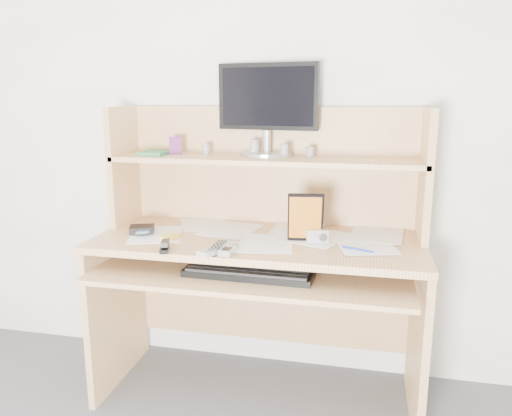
% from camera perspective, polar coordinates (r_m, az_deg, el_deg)
% --- Properties ---
extents(back_wall, '(3.60, 0.04, 2.50)m').
position_cam_1_polar(back_wall, '(2.38, 1.92, 10.34)').
color(back_wall, white).
rests_on(back_wall, floor).
extents(desk, '(1.40, 0.70, 1.30)m').
position_cam_1_polar(desk, '(2.24, 0.69, -4.22)').
color(desk, tan).
rests_on(desk, floor).
extents(paper_clutter, '(1.32, 0.54, 0.01)m').
position_cam_1_polar(paper_clutter, '(2.15, 0.25, -3.33)').
color(paper_clutter, white).
rests_on(paper_clutter, desk).
extents(keyboard, '(0.52, 0.20, 0.04)m').
position_cam_1_polar(keyboard, '(2.00, -0.78, -7.17)').
color(keyboard, black).
rests_on(keyboard, desk).
extents(tv_remote, '(0.13, 0.20, 0.02)m').
position_cam_1_polar(tv_remote, '(1.95, -4.38, -4.63)').
color(tv_remote, gray).
rests_on(tv_remote, paper_clutter).
extents(flip_phone, '(0.05, 0.09, 0.02)m').
position_cam_1_polar(flip_phone, '(1.93, -3.26, -4.79)').
color(flip_phone, '#B9B9BB').
rests_on(flip_phone, paper_clutter).
extents(stapler, '(0.07, 0.12, 0.04)m').
position_cam_1_polar(stapler, '(2.00, -10.43, -4.16)').
color(stapler, black).
rests_on(stapler, paper_clutter).
extents(wallet, '(0.13, 0.12, 0.03)m').
position_cam_1_polar(wallet, '(2.28, -12.91, -2.34)').
color(wallet, black).
rests_on(wallet, paper_clutter).
extents(sticky_note_pad, '(0.08, 0.08, 0.01)m').
position_cam_1_polar(sticky_note_pad, '(2.18, -9.72, -3.23)').
color(sticky_note_pad, '#FFEF43').
rests_on(sticky_note_pad, desk).
extents(digital_camera, '(0.10, 0.05, 0.06)m').
position_cam_1_polar(digital_camera, '(2.07, 7.03, -3.20)').
color(digital_camera, '#ADADB0').
rests_on(digital_camera, paper_clutter).
extents(game_case, '(0.15, 0.04, 0.21)m').
position_cam_1_polar(game_case, '(2.06, 5.68, -1.07)').
color(game_case, black).
rests_on(game_case, paper_clutter).
extents(blue_pen, '(0.12, 0.05, 0.01)m').
position_cam_1_polar(blue_pen, '(2.00, 11.54, -4.62)').
color(blue_pen, '#1729AD').
rests_on(blue_pen, paper_clutter).
extents(card_box, '(0.06, 0.03, 0.08)m').
position_cam_1_polar(card_box, '(2.37, -9.18, 7.06)').
color(card_box, '#A71618').
rests_on(card_box, desk).
extents(shelf_book, '(0.12, 0.17, 0.02)m').
position_cam_1_polar(shelf_book, '(2.38, -11.31, 6.21)').
color(shelf_book, '#30793D').
rests_on(shelf_book, desk).
extents(chip_stack_a, '(0.04, 0.04, 0.05)m').
position_cam_1_polar(chip_stack_a, '(2.34, -5.73, 6.70)').
color(chip_stack_a, black).
rests_on(chip_stack_a, desk).
extents(chip_stack_b, '(0.04, 0.04, 0.06)m').
position_cam_1_polar(chip_stack_b, '(2.22, 3.27, 6.55)').
color(chip_stack_b, white).
rests_on(chip_stack_b, desk).
extents(chip_stack_c, '(0.04, 0.04, 0.05)m').
position_cam_1_polar(chip_stack_c, '(2.23, 6.18, 6.37)').
color(chip_stack_c, black).
rests_on(chip_stack_c, desk).
extents(chip_stack_d, '(0.06, 0.06, 0.07)m').
position_cam_1_polar(chip_stack_d, '(2.28, -0.18, 6.91)').
color(chip_stack_d, silver).
rests_on(chip_stack_d, desk).
extents(monitor, '(0.47, 0.24, 0.41)m').
position_cam_1_polar(monitor, '(2.30, 1.30, 11.52)').
color(monitor, '#A9A9AE').
rests_on(monitor, desk).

